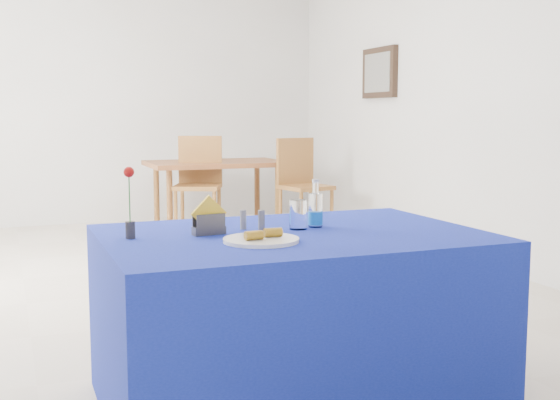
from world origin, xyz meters
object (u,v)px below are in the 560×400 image
object	(u,v)px
water_bottle	(315,211)
chair_bg_left	(199,178)
oak_table	(216,168)
blue_table	(293,319)
plate	(261,240)
chair_bg_right	(301,179)

from	to	relation	value
water_bottle	chair_bg_left	distance (m)	4.40
oak_table	blue_table	bearing A→B (deg)	-102.38
plate	blue_table	xyz separation A→B (m)	(0.20, 0.16, -0.39)
plate	oak_table	size ratio (longest dim) A/B	0.20
chair_bg_left	chair_bg_right	bearing A→B (deg)	4.34
plate	blue_table	size ratio (longest dim) A/B	0.19
oak_table	chair_bg_left	bearing A→B (deg)	-135.48
plate	water_bottle	size ratio (longest dim) A/B	1.41
plate	chair_bg_left	xyz separation A→B (m)	(0.97, 4.62, -0.17)
blue_table	water_bottle	size ratio (longest dim) A/B	7.44
plate	water_bottle	bearing A→B (deg)	36.72
chair_bg_left	chair_bg_right	xyz separation A→B (m)	(1.03, -0.35, -0.01)
chair_bg_left	chair_bg_right	world-z (taller)	chair_bg_left
blue_table	chair_bg_left	xyz separation A→B (m)	(0.77, 4.46, 0.22)
plate	chair_bg_left	distance (m)	4.72
oak_table	chair_bg_left	size ratio (longest dim) A/B	1.43
chair_bg_left	chair_bg_right	size ratio (longest dim) A/B	1.02
plate	chair_bg_right	size ratio (longest dim) A/B	0.30
blue_table	oak_table	distance (m)	4.84
plate	chair_bg_left	bearing A→B (deg)	78.12
blue_table	plate	bearing A→B (deg)	-141.72
plate	oak_table	distance (m)	5.04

